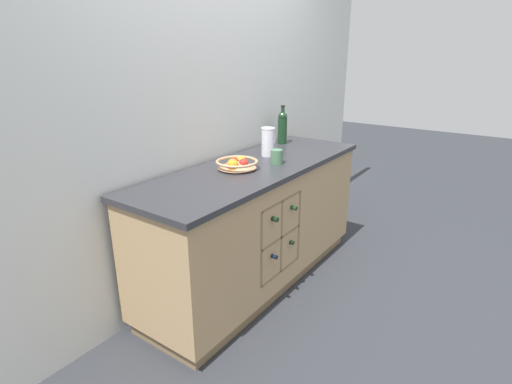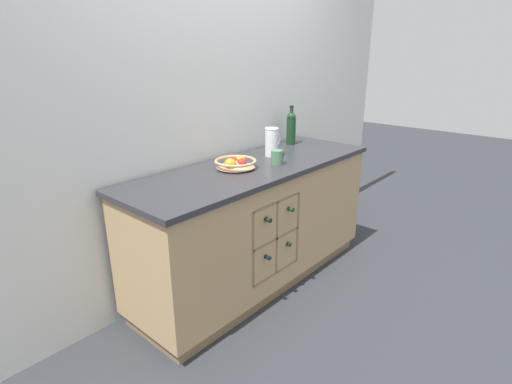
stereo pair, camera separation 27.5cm
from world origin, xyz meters
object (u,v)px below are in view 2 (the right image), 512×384
(white_pitcher, at_px, (272,141))
(ceramic_mug, at_px, (277,157))
(fruit_bowl, at_px, (236,163))
(standing_wine_bottle, at_px, (291,127))

(white_pitcher, height_order, ceramic_mug, white_pitcher)
(white_pitcher, relative_size, ceramic_mug, 1.72)
(fruit_bowl, xyz_separation_m, white_pitcher, (0.41, 0.03, 0.07))
(white_pitcher, distance_m, ceramic_mug, 0.23)
(fruit_bowl, distance_m, standing_wine_bottle, 0.84)
(fruit_bowl, height_order, ceramic_mug, ceramic_mug)
(standing_wine_bottle, bearing_deg, white_pitcher, -161.96)
(fruit_bowl, distance_m, ceramic_mug, 0.30)
(ceramic_mug, relative_size, standing_wine_bottle, 0.39)
(fruit_bowl, relative_size, standing_wine_bottle, 0.88)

